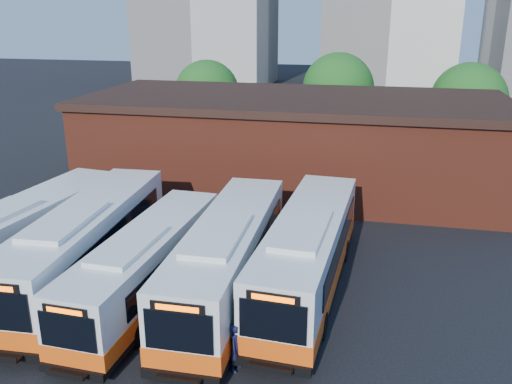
% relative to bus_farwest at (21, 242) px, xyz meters
% --- Properties ---
extents(ground, '(220.00, 220.00, 0.00)m').
position_rel_bus_farwest_xyz_m(ground, '(10.44, -3.66, -1.64)').
color(ground, black).
extents(bus_farwest, '(4.28, 13.44, 3.61)m').
position_rel_bus_farwest_xyz_m(bus_farwest, '(0.00, 0.00, 0.00)').
color(bus_farwest, silver).
rests_on(bus_farwest, ground).
extents(bus_west, '(3.49, 13.76, 3.72)m').
position_rel_bus_farwest_xyz_m(bus_west, '(3.38, -0.00, 0.05)').
color(bus_west, silver).
rests_on(bus_west, ground).
extents(bus_midwest, '(3.05, 12.13, 3.28)m').
position_rel_bus_farwest_xyz_m(bus_midwest, '(6.76, -1.06, -0.15)').
color(bus_midwest, silver).
rests_on(bus_midwest, ground).
extents(bus_mideast, '(2.98, 13.41, 3.64)m').
position_rel_bus_farwest_xyz_m(bus_mideast, '(10.07, 0.06, 0.01)').
color(bus_mideast, silver).
rests_on(bus_mideast, ground).
extents(bus_east, '(3.53, 13.52, 3.65)m').
position_rel_bus_farwest_xyz_m(bus_east, '(13.38, 1.29, 0.02)').
color(bus_east, silver).
rests_on(bus_east, ground).
extents(transit_worker, '(0.51, 0.71, 1.80)m').
position_rel_bus_farwest_xyz_m(transit_worker, '(11.69, -4.96, -0.74)').
color(transit_worker, '#121334').
rests_on(transit_worker, ground).
extents(depot_building, '(28.60, 12.60, 6.40)m').
position_rel_bus_farwest_xyz_m(depot_building, '(10.44, 16.34, 1.62)').
color(depot_building, maroon).
rests_on(depot_building, ground).
extents(tree_west, '(6.00, 6.00, 7.65)m').
position_rel_bus_farwest_xyz_m(tree_west, '(0.44, 28.34, 3.01)').
color(tree_west, '#382314').
rests_on(tree_west, ground).
extents(tree_mid, '(6.56, 6.56, 8.36)m').
position_rel_bus_farwest_xyz_m(tree_mid, '(12.44, 30.34, 3.44)').
color(tree_mid, '#382314').
rests_on(tree_mid, ground).
extents(tree_east, '(6.24, 6.24, 7.96)m').
position_rel_bus_farwest_xyz_m(tree_east, '(23.44, 27.34, 3.19)').
color(tree_east, '#382314').
rests_on(tree_east, ground).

